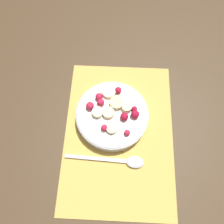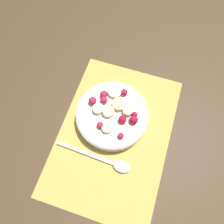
{
  "view_description": "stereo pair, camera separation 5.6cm",
  "coord_description": "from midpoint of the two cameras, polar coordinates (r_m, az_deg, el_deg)",
  "views": [
    {
      "loc": [
        0.17,
        -0.01,
        0.56
      ],
      "look_at": [
        -0.04,
        -0.02,
        0.05
      ],
      "focal_mm": 35.0,
      "sensor_mm": 36.0,
      "label": 1
    },
    {
      "loc": [
        0.16,
        0.04,
        0.56
      ],
      "look_at": [
        -0.04,
        -0.02,
        0.05
      ],
      "focal_mm": 35.0,
      "sensor_mm": 36.0,
      "label": 2
    }
  ],
  "objects": [
    {
      "name": "fruit_bowl",
      "position": [
        0.58,
        2.78,
        -1.02
      ],
      "size": [
        0.19,
        0.19,
        0.06
      ],
      "color": "silver",
      "rests_on": "placemat"
    },
    {
      "name": "ground_plane",
      "position": [
        0.59,
        3.29,
        -6.39
      ],
      "size": [
        3.0,
        3.0,
        0.0
      ],
      "primitive_type": "plane",
      "color": "#4C3823"
    },
    {
      "name": "spoon",
      "position": [
        0.56,
        2.13,
        -13.23
      ],
      "size": [
        0.03,
        0.2,
        0.01
      ],
      "rotation": [
        0.0,
        0.0,
        7.81
      ],
      "color": "silver",
      "rests_on": "placemat"
    },
    {
      "name": "placemat",
      "position": [
        0.58,
        3.31,
        -6.31
      ],
      "size": [
        0.42,
        0.29,
        0.01
      ],
      "color": "#E0B251",
      "rests_on": "ground_plane"
    }
  ]
}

